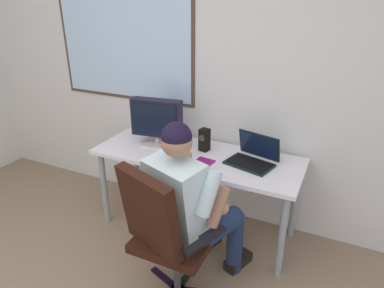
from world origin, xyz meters
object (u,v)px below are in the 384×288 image
desk_speaker (204,140)px  crt_monitor (157,119)px  office_chair (164,229)px  laptop (254,155)px  desk (197,163)px  wine_glass (178,147)px  cd_case (204,162)px  person_seated (192,202)px

desk_speaker → crt_monitor: bearing=-171.4°
office_chair → desk_speaker: 0.95m
laptop → desk_speaker: bearing=174.6°
desk → laptop: size_ratio=4.20×
crt_monitor → laptop: 0.87m
wine_glass → laptop: bearing=20.6°
desk → wine_glass: bearing=-122.7°
office_chair → wine_glass: size_ratio=6.72×
desk → crt_monitor: crt_monitor is taller
laptop → cd_case: bearing=-154.0°
office_chair → desk_speaker: size_ratio=5.36×
desk → person_seated: size_ratio=1.35×
desk → person_seated: bearing=-68.7°
wine_glass → cd_case: (0.21, 0.04, -0.10)m
desk_speaker → cd_case: desk_speaker is taller
laptop → person_seated: bearing=-110.9°
wine_glass → desk_speaker: desk_speaker is taller
crt_monitor → wine_glass: size_ratio=2.93×
wine_glass → crt_monitor: bearing=147.7°
person_seated → laptop: (0.24, 0.62, 0.12)m
desk → laptop: (0.46, 0.06, 0.14)m
cd_case → crt_monitor: bearing=163.8°
person_seated → cd_case: person_seated is taller
wine_glass → desk_speaker: 0.28m
desk → office_chair: 0.82m
desk_speaker → cd_case: bearing=-67.0°
desk → desk_speaker: bearing=76.3°
laptop → cd_case: laptop is taller
desk → cd_case: 0.18m
office_chair → cd_case: 0.72m
desk → crt_monitor: bearing=174.6°
office_chair → person_seated: person_seated is taller
office_chair → wine_glass: bearing=110.0°
office_chair → wine_glass: office_chair is taller
desk → cd_case: (0.11, -0.11, 0.08)m
office_chair → wine_glass: 0.75m
office_chair → laptop: 0.95m
desk → person_seated: (0.22, -0.57, 0.02)m
crt_monitor → cd_case: size_ratio=2.91×
laptop → wine_glass: size_ratio=2.67×
desk_speaker → cd_case: 0.25m
desk → laptop: 0.48m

